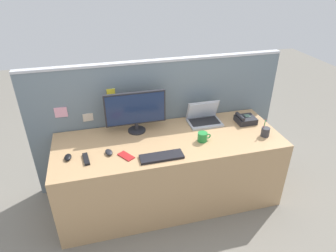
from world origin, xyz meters
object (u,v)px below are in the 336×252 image
at_px(pen_cup, 265,132).
at_px(computer_mouse_right_hand, 109,152).
at_px(coffee_mug, 203,137).
at_px(keyboard_main, 162,157).
at_px(tv_remote, 86,159).
at_px(computer_mouse_left_hand, 68,157).
at_px(cell_phone_red_case, 126,156).
at_px(desktop_monitor, 136,110).
at_px(laptop, 204,117).
at_px(desk_phone, 245,119).

bearing_deg(pen_cup, computer_mouse_right_hand, 177.07).
height_order(pen_cup, coffee_mug, pen_cup).
xyz_separation_m(keyboard_main, tv_remote, (-0.63, 0.13, -0.00)).
bearing_deg(computer_mouse_right_hand, pen_cup, -15.97).
bearing_deg(computer_mouse_left_hand, cell_phone_red_case, -7.22).
bearing_deg(desktop_monitor, keyboard_main, -75.42).
height_order(tv_remote, coffee_mug, coffee_mug).
distance_m(computer_mouse_right_hand, pen_cup, 1.49).
height_order(laptop, desk_phone, laptop).
height_order(computer_mouse_right_hand, pen_cup, pen_cup).
bearing_deg(tv_remote, desktop_monitor, 30.64).
relative_size(computer_mouse_right_hand, pen_cup, 0.57).
distance_m(laptop, computer_mouse_right_hand, 1.07).
xyz_separation_m(desktop_monitor, coffee_mug, (0.57, -0.35, -0.19)).
xyz_separation_m(pen_cup, cell_phone_red_case, (-1.35, -0.00, -0.04)).
xyz_separation_m(laptop, coffee_mug, (-0.14, -0.34, -0.01)).
distance_m(desk_phone, pen_cup, 0.30).
xyz_separation_m(desk_phone, computer_mouse_right_hand, (-1.43, -0.22, -0.02)).
bearing_deg(desk_phone, tv_remote, -170.73).
distance_m(desktop_monitor, laptop, 0.73).
xyz_separation_m(desktop_monitor, desk_phone, (1.13, -0.12, -0.19)).
distance_m(pen_cup, coffee_mug, 0.62).
xyz_separation_m(laptop, desk_phone, (0.42, -0.12, -0.02)).
xyz_separation_m(laptop, pen_cup, (0.48, -0.41, -0.01)).
relative_size(desktop_monitor, pen_cup, 3.37).
bearing_deg(keyboard_main, laptop, 40.97).
bearing_deg(computer_mouse_left_hand, tv_remote, -17.44).
distance_m(keyboard_main, computer_mouse_right_hand, 0.47).
bearing_deg(desk_phone, desktop_monitor, 174.05).
relative_size(tv_remote, coffee_mug, 1.32).
distance_m(pen_cup, cell_phone_red_case, 1.35).
xyz_separation_m(desktop_monitor, pen_cup, (1.19, -0.42, -0.18)).
bearing_deg(computer_mouse_left_hand, laptop, 16.92).
height_order(keyboard_main, coffee_mug, coffee_mug).
height_order(keyboard_main, computer_mouse_right_hand, computer_mouse_right_hand).
relative_size(desk_phone, computer_mouse_right_hand, 1.96).
bearing_deg(cell_phone_red_case, coffee_mug, -27.50).
xyz_separation_m(computer_mouse_left_hand, pen_cup, (1.84, -0.09, 0.03)).
height_order(keyboard_main, pen_cup, pen_cup).
bearing_deg(coffee_mug, tv_remote, -178.02).
relative_size(laptop, desk_phone, 1.74).
xyz_separation_m(desk_phone, keyboard_main, (-1.00, -0.40, -0.02)).
bearing_deg(pen_cup, desktop_monitor, 160.73).
bearing_deg(cell_phone_red_case, laptop, -7.65).
bearing_deg(desktop_monitor, computer_mouse_right_hand, -131.81).
bearing_deg(laptop, cell_phone_red_case, -154.54).
relative_size(desktop_monitor, coffee_mug, 4.61).
bearing_deg(desk_phone, laptop, 164.63).
xyz_separation_m(desktop_monitor, computer_mouse_right_hand, (-0.30, -0.34, -0.21)).
bearing_deg(desk_phone, cell_phone_red_case, -166.89).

